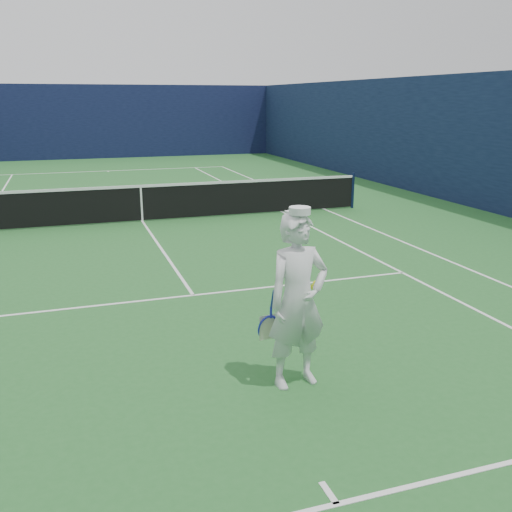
% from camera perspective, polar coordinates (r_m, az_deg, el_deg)
% --- Properties ---
extents(ground, '(80.00, 80.00, 0.00)m').
position_cam_1_polar(ground, '(15.91, -11.28, 3.40)').
color(ground, '#246028').
rests_on(ground, ground).
extents(court_markings, '(11.03, 23.83, 0.01)m').
position_cam_1_polar(court_markings, '(15.91, -11.29, 3.41)').
color(court_markings, white).
rests_on(court_markings, ground).
extents(windscreen_fence, '(20.12, 36.12, 4.00)m').
position_cam_1_polar(windscreen_fence, '(15.63, -11.67, 10.58)').
color(windscreen_fence, '#0E1436').
rests_on(windscreen_fence, ground).
extents(tennis_net, '(12.88, 0.09, 1.07)m').
position_cam_1_polar(tennis_net, '(15.81, -11.39, 5.36)').
color(tennis_net, '#141E4C').
rests_on(tennis_net, ground).
extents(tennis_player, '(0.86, 0.59, 2.11)m').
position_cam_1_polar(tennis_player, '(6.51, 4.20, -4.47)').
color(tennis_player, white).
rests_on(tennis_player, ground).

